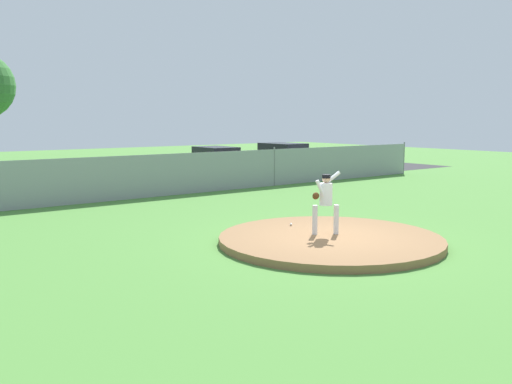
# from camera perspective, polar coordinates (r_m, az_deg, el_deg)

# --- Properties ---
(ground_plane) EXTENTS (80.00, 80.00, 0.00)m
(ground_plane) POSITION_cam_1_polar(r_m,az_deg,el_deg) (18.35, -5.52, -1.98)
(ground_plane) COLOR #4C8438
(asphalt_strip) EXTENTS (44.00, 7.00, 0.01)m
(asphalt_strip) POSITION_cam_1_polar(r_m,az_deg,el_deg) (25.91, -15.40, 0.61)
(asphalt_strip) COLOR #2B2B2D
(asphalt_strip) RESTS_ON ground_plane
(pitchers_mound) EXTENTS (5.54, 5.54, 0.18)m
(pitchers_mound) POSITION_cam_1_polar(r_m,az_deg,el_deg) (13.67, 7.79, -4.97)
(pitchers_mound) COLOR olive
(pitchers_mound) RESTS_ON ground_plane
(pitcher_youth) EXTENTS (0.80, 0.41, 1.59)m
(pitcher_youth) POSITION_cam_1_polar(r_m,az_deg,el_deg) (13.67, 7.31, -0.60)
(pitcher_youth) COLOR silver
(pitcher_youth) RESTS_ON pitchers_mound
(baseball) EXTENTS (0.07, 0.07, 0.07)m
(baseball) POSITION_cam_1_polar(r_m,az_deg,el_deg) (14.84, 3.69, -3.41)
(baseball) COLOR white
(baseball) RESTS_ON pitchers_mound
(chainlink_fence) EXTENTS (31.48, 0.07, 1.79)m
(chainlink_fence) POSITION_cam_1_polar(r_m,az_deg,el_deg) (21.72, -11.08, 1.66)
(chainlink_fence) COLOR gray
(chainlink_fence) RESTS_ON ground_plane
(parked_car_white) EXTENTS (1.95, 4.83, 1.69)m
(parked_car_white) POSITION_cam_1_polar(r_m,az_deg,el_deg) (31.44, 2.82, 3.56)
(parked_car_white) COLOR silver
(parked_car_white) RESTS_ON ground_plane
(parked_car_champagne) EXTENTS (1.85, 4.18, 1.64)m
(parked_car_champagne) POSITION_cam_1_polar(r_m,az_deg,el_deg) (28.32, -4.23, 3.03)
(parked_car_champagne) COLOR tan
(parked_car_champagne) RESTS_ON ground_plane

